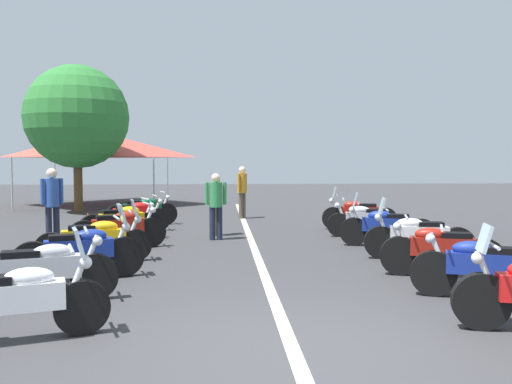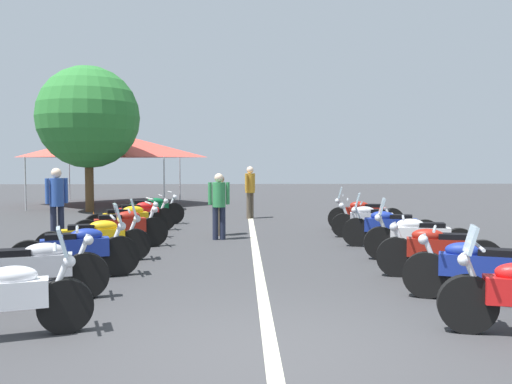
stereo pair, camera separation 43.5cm
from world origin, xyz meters
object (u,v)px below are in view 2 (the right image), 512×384
motorcycle_left_row_6 (140,215)px  traffic_cone_2 (94,224)px  motorcycle_left_row_3 (95,238)px  bystander_2 (57,199)px  motorcycle_right_row_4 (389,227)px  motorcycle_right_row_6 (364,214)px  motorcycle_left_row_4 (121,227)px  motorcycle_left_row_7 (150,210)px  motorcycle_left_row_2 (77,250)px  roadside_tree_0 (88,117)px  bystander_0 (250,188)px  motorcycle_right_row_5 (370,220)px  motorcycle_left_row_1 (32,269)px  motorcycle_right_row_2 (438,251)px  bystander_3 (220,200)px  motorcycle_right_row_3 (418,237)px  motorcycle_right_row_1 (477,269)px  event_tent (111,145)px  bystander_1 (219,201)px  motorcycle_left_row_5 (127,221)px

motorcycle_left_row_6 → traffic_cone_2: 1.27m
motorcycle_left_row_3 → bystander_2: bearing=108.5°
motorcycle_right_row_4 → motorcycle_right_row_6: size_ratio=1.01×
motorcycle_left_row_4 → motorcycle_left_row_7: bearing=70.7°
motorcycle_left_row_2 → roadside_tree_0: (11.75, 3.07, 3.10)m
bystander_0 → bystander_2: bearing=-95.3°
motorcycle_left_row_3 → motorcycle_right_row_5: 6.79m
motorcycle_left_row_1 → traffic_cone_2: 6.94m
bystander_2 → motorcycle_right_row_4: bearing=45.7°
motorcycle_left_row_4 → traffic_cone_2: size_ratio=3.30×
motorcycle_right_row_2 → bystander_3: bystander_3 is taller
motorcycle_left_row_7 → motorcycle_right_row_2: (-7.63, -6.00, 0.00)m
motorcycle_right_row_4 → motorcycle_right_row_2: bearing=104.0°
motorcycle_left_row_6 → motorcycle_right_row_5: bearing=-31.0°
motorcycle_left_row_3 → motorcycle_right_row_4: bearing=0.4°
motorcycle_left_row_2 → motorcycle_right_row_4: size_ratio=0.96×
motorcycle_right_row_3 → bystander_0: bearing=-57.1°
motorcycle_right_row_1 → motorcycle_left_row_3: bearing=-5.6°
motorcycle_left_row_3 → motorcycle_right_row_6: 7.75m
motorcycle_left_row_2 → bystander_3: 5.59m
motorcycle_left_row_1 → motorcycle_left_row_7: bearing=72.7°
bystander_3 → event_tent: 11.37m
traffic_cone_2 → bystander_0: (3.92, -4.17, 0.74)m
motorcycle_right_row_2 → bystander_1: bystander_1 is taller
motorcycle_left_row_6 → motorcycle_left_row_3: bearing=-107.3°
motorcycle_left_row_7 → motorcycle_right_row_1: bearing=-76.2°
motorcycle_right_row_5 → motorcycle_left_row_5: bearing=12.1°
bystander_1 → bystander_3: 0.78m
motorcycle_right_row_1 → traffic_cone_2: bearing=-22.9°
motorcycle_right_row_4 → bystander_3: (2.09, 3.85, 0.44)m
bystander_3 → bystander_2: bearing=38.5°
motorcycle_right_row_1 → event_tent: event_tent is taller
motorcycle_right_row_3 → motorcycle_right_row_5: motorcycle_right_row_3 is taller
motorcycle_left_row_1 → motorcycle_left_row_5: 5.97m
motorcycle_right_row_4 → bystander_1: (1.31, 3.85, 0.48)m
motorcycle_right_row_6 → traffic_cone_2: bearing=16.2°
motorcycle_right_row_5 → bystander_2: (-0.71, 7.57, 0.60)m
traffic_cone_2 → bystander_3: (-0.23, -3.34, 0.62)m
motorcycle_left_row_1 → bystander_0: bystander_0 is taller
motorcycle_right_row_5 → traffic_cone_2: size_ratio=3.22×
motorcycle_left_row_3 → bystander_1: bystander_1 is taller
traffic_cone_2 → event_tent: size_ratio=0.10×
motorcycle_right_row_2 → motorcycle_left_row_2: bearing=14.4°
motorcycle_right_row_3 → bystander_3: size_ratio=1.35×
bystander_0 → bystander_3: size_ratio=1.12×
bystander_3 → motorcycle_left_row_2: bearing=87.1°
motorcycle_left_row_5 → motorcycle_left_row_2: bearing=-113.3°
motorcycle_left_row_4 → motorcycle_right_row_1: size_ratio=1.05×
motorcycle_left_row_6 → motorcycle_left_row_7: 1.46m
motorcycle_left_row_1 → motorcycle_right_row_6: bearing=33.5°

